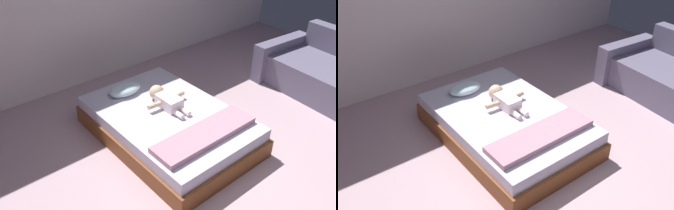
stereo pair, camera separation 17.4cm
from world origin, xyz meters
The scene contains 6 objects.
ground_plane centered at (0.00, 0.00, 0.00)m, with size 8.00×8.00×0.00m, color #B698A2.
bed centered at (-0.21, 1.03, 0.18)m, with size 1.38×2.06×0.37m.
pillow centered at (-0.35, 1.71, 0.43)m, with size 0.43×0.27×0.12m.
baby centered at (-0.12, 1.19, 0.45)m, with size 0.55×0.64×0.19m.
toothbrush centered at (0.11, 1.27, 0.38)m, with size 0.09×0.13×0.02m.
blanket centered at (-0.21, 0.42, 0.41)m, with size 1.24×0.36×0.06m.
Camera 2 is at (-2.28, -1.73, 2.70)m, focal length 37.83 mm.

